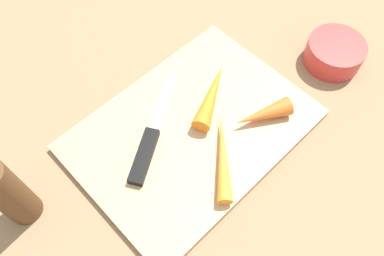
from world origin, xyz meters
The scene contains 8 objects.
ground_plane centered at (0.00, 0.00, 0.00)m, with size 1.40×1.40×0.00m, color #8C6D4C.
cutting_board centered at (0.00, 0.00, 0.01)m, with size 0.36×0.26×0.01m, color tan.
knife centered at (0.08, -0.02, 0.02)m, with size 0.18×0.12×0.01m.
carrot_longest centered at (0.01, 0.07, 0.02)m, with size 0.02×0.02×0.14m, color orange.
carrot_shortest centered at (-0.09, 0.06, 0.03)m, with size 0.03×0.03×0.09m, color orange.
carrot_medium centered at (-0.06, -0.02, 0.03)m, with size 0.03×0.03×0.13m, color orange.
small_bowl centered at (-0.28, 0.07, 0.02)m, with size 0.10×0.10×0.04m, color red.
pepper_grinder centered at (0.26, -0.07, 0.07)m, with size 0.04×0.04×0.13m, color brown.
Camera 1 is at (0.20, 0.21, 0.53)m, focal length 35.66 mm.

